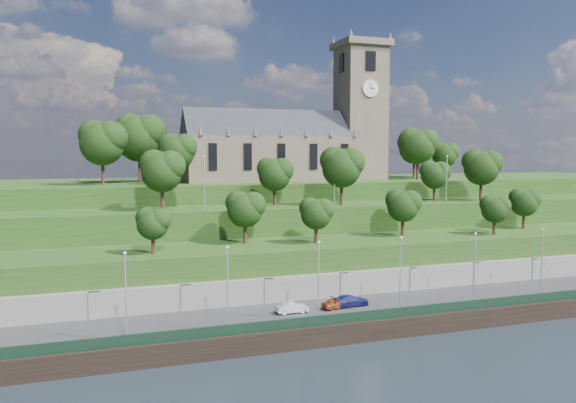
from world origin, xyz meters
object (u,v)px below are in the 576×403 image
object	(u,v)px
car_middle	(292,308)
car_left	(336,303)
church	(296,140)
car_right	(350,301)

from	to	relation	value
car_middle	car_left	bearing A→B (deg)	-90.14
church	car_middle	world-z (taller)	church
car_left	car_right	distance (m)	2.03
car_left	car_right	xyz separation A→B (m)	(1.99, 0.39, 0.07)
car_middle	car_right	xyz separation A→B (m)	(7.49, 0.48, 0.06)
car_middle	car_right	world-z (taller)	car_right
church	car_right	size ratio (longest dim) A/B	8.28
car_left	car_middle	xyz separation A→B (m)	(-5.50, -0.09, 0.01)
car_left	car_middle	bearing A→B (deg)	81.06
church	car_middle	xyz separation A→B (m)	(-14.50, -39.71, -19.91)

